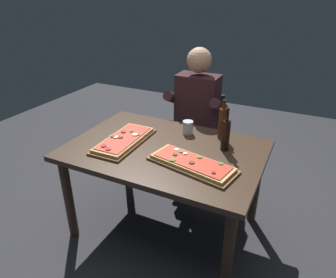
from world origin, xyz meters
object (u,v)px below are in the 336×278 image
dining_table (165,159)px  oil_bottle_amber (222,123)px  pizza_rectangular_front (192,164)px  tumbler_near_camera (188,128)px  seated_diner (195,113)px  diner_chair (199,133)px  wine_bottle_dark (226,135)px  pizza_rectangular_left (124,140)px

dining_table → oil_bottle_amber: bearing=47.1°
pizza_rectangular_front → tumbler_near_camera: tumbler_near_camera is taller
tumbler_near_camera → seated_diner: size_ratio=0.08×
dining_table → diner_chair: (-0.05, 0.86, -0.16)m
seated_diner → diner_chair: bearing=90.0°
pizza_rectangular_front → seated_diner: size_ratio=0.47×
pizza_rectangular_front → seated_diner: seated_diner is taller
wine_bottle_dark → oil_bottle_amber: (-0.08, 0.18, 0.01)m
wine_bottle_dark → tumbler_near_camera: 0.38m
pizza_rectangular_left → oil_bottle_amber: (0.63, 0.40, 0.11)m
seated_diner → tumbler_near_camera: bearing=-76.3°
wine_bottle_dark → tumbler_near_camera: bearing=158.5°
pizza_rectangular_front → pizza_rectangular_left: size_ratio=1.10×
pizza_rectangular_left → oil_bottle_amber: oil_bottle_amber is taller
dining_table → tumbler_near_camera: tumbler_near_camera is taller
pizza_rectangular_front → wine_bottle_dark: bearing=68.6°
pizza_rectangular_left → seated_diner: size_ratio=0.42×
diner_chair → seated_diner: 0.28m
diner_chair → pizza_rectangular_front: bearing=-72.1°
oil_bottle_amber → pizza_rectangular_front: bearing=-95.4°
pizza_rectangular_left → wine_bottle_dark: wine_bottle_dark is taller
oil_bottle_amber → seated_diner: bearing=133.3°
seated_diner → oil_bottle_amber: bearing=-46.7°
dining_table → oil_bottle_amber: size_ratio=4.55×
diner_chair → wine_bottle_dark: bearing=-57.0°
dining_table → pizza_rectangular_front: 0.33m
oil_bottle_amber → diner_chair: size_ratio=0.35×
seated_diner → pizza_rectangular_front: bearing=-69.9°
diner_chair → oil_bottle_amber: bearing=-54.2°
wine_bottle_dark → diner_chair: 0.90m
pizza_rectangular_front → diner_chair: (-0.32, 1.01, -0.27)m
pizza_rectangular_left → seated_diner: (0.26, 0.79, -0.02)m
dining_table → oil_bottle_amber: (0.32, 0.34, 0.22)m
pizza_rectangular_front → oil_bottle_amber: (0.05, 0.49, 0.11)m
dining_table → tumbler_near_camera: (0.05, 0.30, 0.14)m
dining_table → tumbler_near_camera: bearing=80.1°
pizza_rectangular_front → seated_diner: bearing=110.1°
oil_bottle_amber → seated_diner: 0.56m
pizza_rectangular_left → diner_chair: bearing=74.0°
pizza_rectangular_front → pizza_rectangular_left: (-0.59, 0.09, 0.00)m
pizza_rectangular_front → wine_bottle_dark: 0.35m
wine_bottle_dark → oil_bottle_amber: 0.19m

